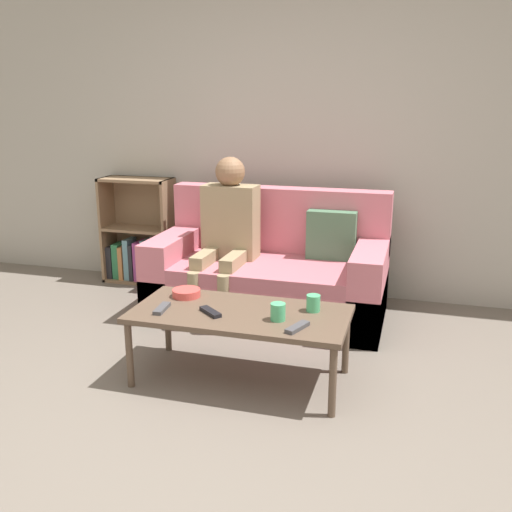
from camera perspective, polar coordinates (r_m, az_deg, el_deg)
The scene contains 12 objects.
ground_plane at distance 2.88m, azimuth -8.54°, elevation -17.86°, with size 22.00×22.00×0.00m, color #70665B.
wall_back at distance 4.69m, azimuth 3.23°, elevation 12.08°, with size 12.00×0.06×2.60m.
couch at distance 4.27m, azimuth 1.48°, elevation -1.94°, with size 1.70×0.87×0.92m.
bookshelf at distance 5.14m, azimuth -11.56°, elevation 1.28°, with size 0.62×0.28×0.92m.
coffee_table at distance 3.23m, azimuth -1.59°, elevation -6.17°, with size 1.22×0.59×0.42m.
person_adult at distance 4.19m, azimuth -2.87°, elevation 3.06°, with size 0.41×0.62×1.17m.
cup_near at distance 3.08m, azimuth 2.21°, elevation -5.60°, with size 0.08×0.08×0.10m.
cup_far at distance 3.22m, azimuth 5.75°, elevation -4.71°, with size 0.08×0.08×0.09m.
tv_remote_0 at distance 2.98m, azimuth 4.17°, elevation -7.12°, with size 0.11×0.18×0.02m.
tv_remote_1 at distance 3.27m, azimuth -9.40°, elevation -5.20°, with size 0.06×0.17×0.02m.
tv_remote_2 at distance 3.19m, azimuth -4.58°, elevation -5.59°, with size 0.16×0.15×0.02m.
snack_bowl at distance 3.47m, azimuth -6.98°, elevation -3.68°, with size 0.17×0.17×0.05m.
Camera 1 is at (1.05, -2.17, 1.57)m, focal length 40.00 mm.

